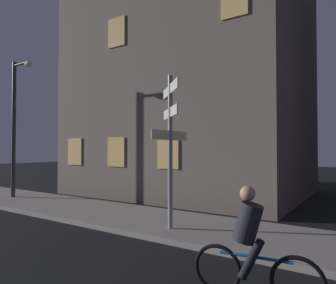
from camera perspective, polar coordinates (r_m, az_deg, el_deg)
sidewalk_kerb at (r=8.10m, az=8.43°, el=-16.02°), size 40.00×2.77×0.14m
signpost at (r=7.73m, az=0.41°, el=1.16°), size 1.26×1.58×3.85m
street_lamp at (r=14.13m, az=-26.38°, el=4.24°), size 1.35×0.28×5.61m
cyclist at (r=4.73m, az=15.24°, el=-18.29°), size 1.81×0.38×1.61m
building_left_block at (r=16.70m, az=4.51°, el=22.68°), size 10.21×8.17×17.81m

